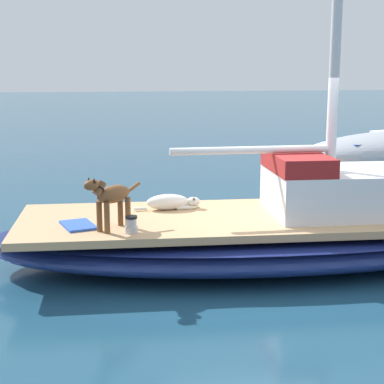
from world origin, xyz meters
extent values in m
plane|color=navy|center=(0.00, 0.00, 0.00)|extent=(120.00, 120.00, 0.00)
ellipsoid|color=navy|center=(0.00, 0.00, 0.28)|extent=(2.82, 7.31, 0.56)
ellipsoid|color=navy|center=(0.00, 0.00, 0.46)|extent=(2.84, 7.34, 0.08)
cube|color=tan|center=(0.00, 0.00, 0.61)|extent=(2.35, 6.71, 0.10)
cylinder|color=silver|center=(0.04, -0.20, 1.56)|extent=(0.10, 2.20, 0.10)
cube|color=silver|center=(0.05, 1.20, 0.96)|extent=(1.50, 2.26, 0.60)
cube|color=maroon|center=(0.05, 0.43, 1.38)|extent=(1.36, 0.76, 0.24)
ellipsoid|color=brown|center=(0.43, -2.05, 1.11)|extent=(0.51, 0.53, 0.22)
cylinder|color=brown|center=(0.60, -2.14, 0.85)|extent=(0.07, 0.07, 0.38)
cylinder|color=brown|center=(0.50, -2.23, 0.85)|extent=(0.07, 0.07, 0.38)
cylinder|color=brown|center=(0.36, -1.87, 0.85)|extent=(0.07, 0.07, 0.38)
cylinder|color=brown|center=(0.26, -1.96, 0.85)|extent=(0.07, 0.07, 0.38)
cylinder|color=brown|center=(0.59, -2.22, 1.22)|extent=(0.21, 0.21, 0.19)
ellipsoid|color=brown|center=(0.67, -2.31, 1.27)|extent=(0.24, 0.25, 0.13)
cone|color=black|center=(0.70, -2.28, 1.33)|extent=(0.05, 0.05, 0.06)
cone|color=black|center=(0.64, -2.34, 1.33)|extent=(0.05, 0.05, 0.06)
torus|color=black|center=(0.59, -2.22, 1.22)|extent=(0.18, 0.18, 0.10)
cylinder|color=brown|center=(0.19, -1.79, 1.14)|extent=(0.18, 0.19, 0.12)
ellipsoid|color=silver|center=(-0.52, -1.26, 0.77)|extent=(0.29, 0.61, 0.22)
ellipsoid|color=silver|center=(-0.54, -0.89, 0.76)|extent=(0.14, 0.21, 0.13)
cone|color=#504E4A|center=(-0.59, -0.89, 0.82)|extent=(0.05, 0.05, 0.05)
cone|color=#504E4A|center=(-0.50, -0.89, 0.82)|extent=(0.05, 0.05, 0.05)
cylinder|color=silver|center=(-0.59, -1.06, 0.69)|extent=(0.06, 0.18, 0.06)
cylinder|color=silver|center=(-0.47, -1.05, 0.69)|extent=(0.06, 0.18, 0.06)
cylinder|color=silver|center=(-0.50, -1.65, 0.69)|extent=(0.05, 0.18, 0.04)
cylinder|color=#B7B7BC|center=(0.63, -1.85, 0.70)|extent=(0.16, 0.16, 0.08)
cylinder|color=#B7B7BC|center=(0.63, -1.85, 0.79)|extent=(0.13, 0.13, 0.10)
cylinder|color=black|center=(0.63, -1.85, 0.86)|extent=(0.15, 0.15, 0.03)
torus|color=beige|center=(-0.61, -0.97, 0.68)|extent=(0.32, 0.32, 0.04)
cube|color=blue|center=(0.22, -2.50, 0.68)|extent=(0.64, 0.50, 0.03)
cube|color=navy|center=(-6.36, 4.49, 0.67)|extent=(1.66, 2.10, 0.36)
camera|label=1|loc=(7.88, -2.31, 2.64)|focal=57.52mm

